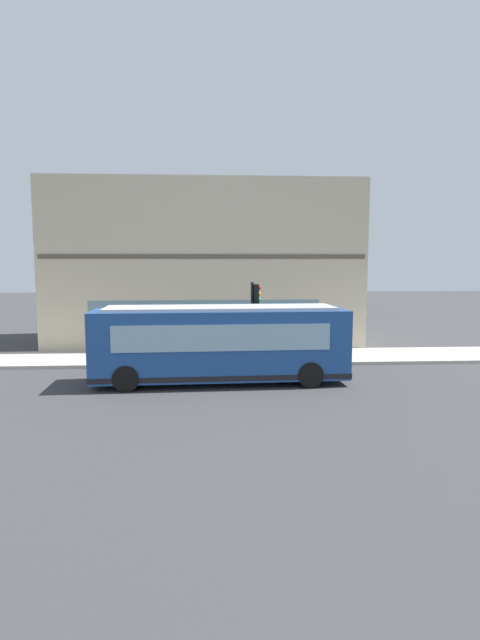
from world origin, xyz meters
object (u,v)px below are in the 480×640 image
object	(u,v)px
traffic_light_near_corner	(255,306)
newspaper_vending_box	(121,346)
pedestrian_walking_along_curb	(203,339)
fire_hydrant	(198,349)
pedestrian_by_light_pole	(155,339)
city_bus_nearside	(220,344)
pedestrian_near_building_entrance	(211,335)

from	to	relation	value
traffic_light_near_corner	newspaper_vending_box	distance (m)	7.24
pedestrian_walking_along_curb	newspaper_vending_box	bearing A→B (deg)	66.63
fire_hydrant	pedestrian_by_light_pole	world-z (taller)	pedestrian_by_light_pole
fire_hydrant	newspaper_vending_box	xyz separation A→B (m)	(0.85, 3.88, 0.09)
pedestrian_walking_along_curb	city_bus_nearside	bearing A→B (deg)	-169.45
pedestrian_walking_along_curb	fire_hydrant	bearing A→B (deg)	17.07
pedestrian_near_building_entrance	newspaper_vending_box	distance (m)	4.58
pedestrian_walking_along_curb	pedestrian_near_building_entrance	distance (m)	1.46
city_bus_nearside	newspaper_vending_box	distance (m)	7.52
city_bus_nearside	pedestrian_near_building_entrance	xyz separation A→B (m)	(5.25, 0.36, -0.39)
traffic_light_near_corner	pedestrian_walking_along_curb	bearing A→B (deg)	83.44
traffic_light_near_corner	pedestrian_near_building_entrance	xyz separation A→B (m)	(1.69, 2.07, -1.59)
pedestrian_by_light_pole	pedestrian_walking_along_curb	xyz separation A→B (m)	(-0.20, -2.31, -0.01)
city_bus_nearside	pedestrian_near_building_entrance	bearing A→B (deg)	3.90
traffic_light_near_corner	fire_hydrant	xyz separation A→B (m)	(1.23, 2.72, -2.24)
pedestrian_by_light_pole	pedestrian_near_building_entrance	distance (m)	2.93
fire_hydrant	pedestrian_walking_along_curb	distance (m)	1.19
fire_hydrant	pedestrian_by_light_pole	size ratio (longest dim) A/B	0.42
pedestrian_by_light_pole	newspaper_vending_box	distance (m)	2.52
pedestrian_walking_along_curb	newspaper_vending_box	size ratio (longest dim) A/B	1.94
fire_hydrant	newspaper_vending_box	size ratio (longest dim) A/B	0.82
pedestrian_walking_along_curb	traffic_light_near_corner	bearing A→B (deg)	-96.56
fire_hydrant	newspaper_vending_box	distance (m)	3.97
pedestrian_by_light_pole	pedestrian_near_building_entrance	world-z (taller)	pedestrian_by_light_pole
pedestrian_by_light_pole	newspaper_vending_box	world-z (taller)	pedestrian_by_light_pole
city_bus_nearside	pedestrian_walking_along_curb	distance (m)	3.92
city_bus_nearside	newspaper_vending_box	xyz separation A→B (m)	(5.63, 4.88, -0.95)
traffic_light_near_corner	pedestrian_by_light_pole	xyz separation A→B (m)	(0.48, 4.74, -1.58)
fire_hydrant	pedestrian_by_light_pole	bearing A→B (deg)	110.39
newspaper_vending_box	fire_hydrant	bearing A→B (deg)	-102.36
fire_hydrant	pedestrian_walking_along_curb	xyz separation A→B (m)	(-0.95, -0.29, 0.65)
city_bus_nearside	pedestrian_by_light_pole	world-z (taller)	city_bus_nearside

